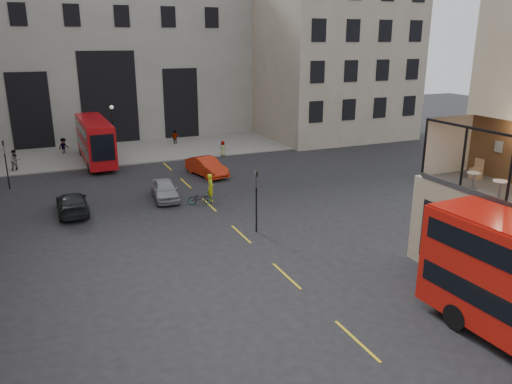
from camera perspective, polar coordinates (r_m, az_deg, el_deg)
name	(u,v)px	position (r m, az deg, el deg)	size (l,w,h in m)	color
ground	(398,329)	(21.55, 15.97, -14.85)	(140.00, 140.00, 0.00)	black
gateway	(100,55)	(62.21, -17.43, 14.69)	(35.00, 10.60, 18.00)	gray
building_right	(324,46)	(62.68, 7.73, 16.22)	(16.60, 18.60, 20.00)	#A39684
pavement_far	(110,152)	(53.32, -16.33, 4.36)	(40.00, 12.00, 0.12)	slate
traffic_light_near	(256,194)	(29.45, 0.04, -0.18)	(0.16, 0.20, 3.80)	black
traffic_light_far	(5,158)	(42.76, -26.74, 3.44)	(0.16, 0.20, 3.80)	black
street_lamp_b	(114,137)	(48.97, -15.91, 6.11)	(0.36, 0.36, 5.33)	black
bus_far	(95,139)	(48.98, -17.93, 5.83)	(2.51, 10.31, 4.10)	#A40B0F
car_a	(165,190)	(36.71, -10.37, 0.25)	(1.69, 4.19, 1.43)	gray
car_b	(207,167)	(42.62, -5.66, 2.89)	(1.66, 4.75, 1.57)	#B1230A
car_c	(72,203)	(35.41, -20.27, -1.21)	(1.95, 4.79, 1.39)	black
bicycle	(200,198)	(35.30, -6.42, -0.71)	(0.59, 1.68, 0.88)	gray
cyclist	(211,187)	(35.86, -5.21, 0.53)	(0.72, 0.47, 1.98)	#C7D716
pedestrian_a	(15,161)	(48.42, -25.79, 3.22)	(0.95, 0.74, 1.96)	gray
pedestrian_b	(64,146)	(53.91, -21.14, 4.88)	(1.09, 0.62, 1.68)	gray
pedestrian_c	(175,138)	(55.77, -9.24, 6.15)	(0.95, 0.39, 1.62)	gray
pedestrian_d	(223,149)	(49.80, -3.81, 4.98)	(0.75, 0.49, 1.53)	gray
cafe_table_mid	(500,187)	(23.68, 26.13, 0.54)	(0.64, 0.64, 0.80)	white
cafe_table_far	(474,178)	(24.86, 23.62, 1.51)	(0.60, 0.60, 0.75)	silver
cafe_chair_d	(476,173)	(26.72, 23.83, 2.04)	(0.57, 0.57, 0.97)	tan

